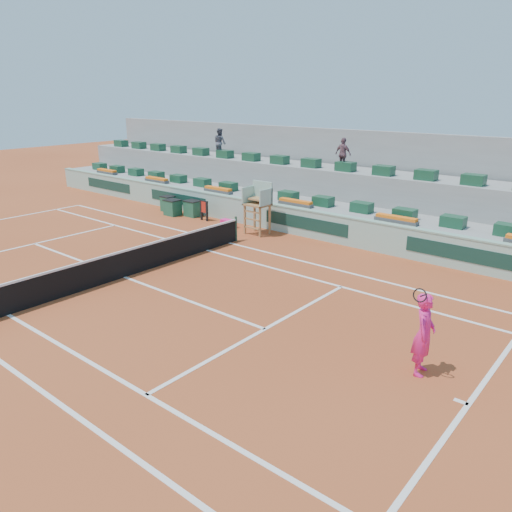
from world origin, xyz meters
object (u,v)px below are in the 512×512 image
(drink_cooler_a, at_px, (193,208))
(tennis_player, at_px, (424,334))
(umpire_chair, at_px, (259,201))
(player_bag, at_px, (229,223))

(drink_cooler_a, xyz_separation_m, tennis_player, (15.42, -7.33, 0.58))
(umpire_chair, xyz_separation_m, drink_cooler_a, (-4.84, 0.40, -1.12))
(umpire_chair, height_order, drink_cooler_a, umpire_chair)
(player_bag, relative_size, umpire_chair, 0.34)
(player_bag, height_order, umpire_chair, umpire_chair)
(player_bag, bearing_deg, tennis_player, -28.95)
(tennis_player, bearing_deg, player_bag, 151.05)
(player_bag, distance_m, umpire_chair, 2.30)
(player_bag, distance_m, tennis_player, 14.24)
(drink_cooler_a, bearing_deg, player_bag, -8.48)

